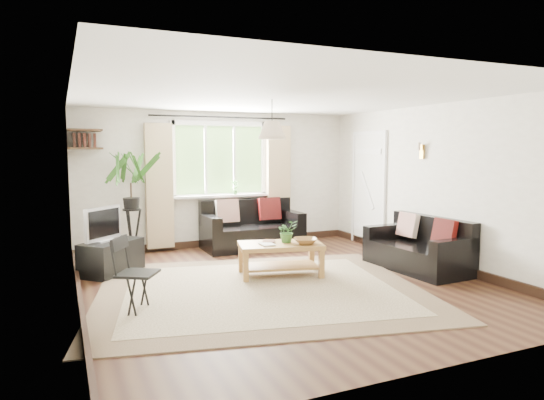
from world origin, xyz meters
name	(u,v)px	position (x,y,z in m)	size (l,w,h in m)	color
floor	(284,283)	(0.00, 0.00, 0.00)	(5.50, 5.50, 0.00)	black
ceiling	(285,96)	(0.00, 0.00, 2.40)	(5.50, 5.50, 0.00)	white
wall_back	(220,179)	(0.00, 2.75, 1.20)	(5.00, 0.02, 2.40)	beige
wall_front	(438,219)	(0.00, -2.75, 1.20)	(5.00, 0.02, 2.40)	beige
wall_left	(74,199)	(-2.50, 0.00, 1.20)	(0.02, 5.50, 2.40)	beige
wall_right	(437,186)	(2.50, 0.00, 1.20)	(0.02, 5.50, 2.40)	beige
rug	(261,289)	(-0.41, -0.18, 0.01)	(3.91, 3.35, 0.02)	beige
window	(220,160)	(0.00, 2.71, 1.55)	(2.50, 0.16, 2.16)	white
door	(368,190)	(2.47, 1.70, 1.00)	(0.06, 0.96, 2.06)	silver
corner_shelf	(85,139)	(-2.25, 2.50, 1.89)	(0.50, 0.50, 0.34)	black
pendant_lamp	(272,126)	(0.00, 0.40, 2.05)	(0.36, 0.36, 0.54)	beige
wall_sconce	(421,149)	(2.43, 0.30, 1.74)	(0.12, 0.12, 0.28)	beige
sofa_back	(252,226)	(0.44, 2.26, 0.40)	(1.71, 0.86, 0.80)	black
sofa_right	(417,245)	(2.06, -0.12, 0.36)	(0.77, 1.53, 0.72)	black
coffee_table	(280,260)	(0.10, 0.33, 0.23)	(1.12, 0.61, 0.46)	olive
table_plant	(287,231)	(0.21, 0.36, 0.61)	(0.28, 0.24, 0.31)	#366A2A
bowl	(305,241)	(0.39, 0.16, 0.50)	(0.32, 0.32, 0.08)	brown
book_a	(261,245)	(-0.20, 0.30, 0.47)	(0.17, 0.24, 0.02)	silver
book_b	(263,241)	(-0.09, 0.50, 0.47)	(0.17, 0.23, 0.02)	#563222
tv_stand	(112,257)	(-2.01, 1.42, 0.23)	(0.86, 0.48, 0.46)	black
tv	(103,223)	(-2.11, 1.42, 0.72)	(0.66, 0.22, 0.51)	#A5A5AA
palm_stand	(132,205)	(-1.60, 2.35, 0.86)	(0.67, 0.67, 1.71)	black
folding_chair	(138,275)	(-1.91, -0.40, 0.40)	(0.42, 0.42, 0.81)	black
sill_plant	(235,187)	(0.25, 2.63, 1.06)	(0.14, 0.10, 0.27)	#2D6023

